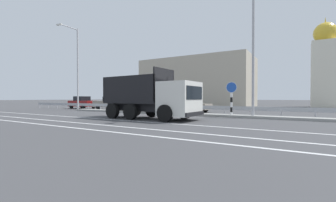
% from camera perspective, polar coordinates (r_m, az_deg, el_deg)
% --- Properties ---
extents(ground_plane, '(320.00, 320.00, 0.00)m').
position_cam_1_polar(ground_plane, '(17.05, 0.84, -4.04)').
color(ground_plane, '#424244').
extents(lane_strip_0, '(48.07, 0.16, 0.01)m').
position_cam_1_polar(lane_strip_0, '(14.13, -9.02, -5.04)').
color(lane_strip_0, silver).
rests_on(lane_strip_0, ground_plane).
extents(lane_strip_1, '(48.07, 0.16, 0.01)m').
position_cam_1_polar(lane_strip_1, '(12.40, -16.19, -5.87)').
color(lane_strip_1, silver).
rests_on(lane_strip_1, ground_plane).
extents(lane_strip_2, '(48.07, 0.16, 0.01)m').
position_cam_1_polar(lane_strip_2, '(11.44, -21.76, -6.46)').
color(lane_strip_2, silver).
rests_on(lane_strip_2, ground_plane).
extents(median_island, '(26.44, 1.10, 0.18)m').
position_cam_1_polar(median_island, '(18.91, 4.08, -3.29)').
color(median_island, gray).
rests_on(median_island, ground_plane).
extents(median_guardrail, '(48.07, 0.09, 0.78)m').
position_cam_1_polar(median_guardrail, '(19.97, 5.66, -1.70)').
color(median_guardrail, '#9EA0A5').
rests_on(median_guardrail, ground_plane).
extents(dump_truck, '(7.01, 2.86, 3.37)m').
position_cam_1_polar(dump_truck, '(14.95, -2.01, 0.11)').
color(dump_truck, silver).
rests_on(dump_truck, ground_plane).
extents(median_road_sign, '(0.82, 0.16, 2.63)m').
position_cam_1_polar(median_road_sign, '(17.43, 15.80, 0.71)').
color(median_road_sign, white).
rests_on(median_road_sign, ground_plane).
extents(street_lamp_0, '(0.71, 2.61, 9.40)m').
position_cam_1_polar(street_lamp_0, '(28.01, -22.25, 8.52)').
color(street_lamp_0, '#ADADB2').
rests_on(street_lamp_0, ground_plane).
extents(street_lamp_1, '(0.71, 2.71, 10.72)m').
position_cam_1_polar(street_lamp_1, '(17.37, 20.70, 15.69)').
color(street_lamp_1, '#ADADB2').
rests_on(street_lamp_1, ground_plane).
extents(parked_car_0, '(4.08, 1.88, 1.65)m').
position_cam_1_polar(parked_car_0, '(32.41, -20.91, -0.37)').
color(parked_car_0, maroon).
rests_on(parked_car_0, ground_plane).
extents(parked_car_1, '(4.96, 2.24, 1.59)m').
position_cam_1_polar(parked_car_1, '(28.36, -13.84, -0.52)').
color(parked_car_1, gray).
rests_on(parked_car_1, ground_plane).
extents(parked_car_2, '(4.58, 1.99, 1.47)m').
position_cam_1_polar(parked_car_2, '(24.87, -5.45, -0.82)').
color(parked_car_2, gray).
rests_on(parked_car_2, ground_plane).
extents(parked_car_3, '(4.06, 2.05, 1.25)m').
position_cam_1_polar(parked_car_3, '(22.52, 5.77, -1.19)').
color(parked_car_3, gray).
rests_on(parked_car_3, ground_plane).
extents(background_building_0, '(18.68, 9.21, 8.16)m').
position_cam_1_polar(background_building_0, '(40.01, 7.33, 4.57)').
color(background_building_0, '#B7AD99').
rests_on(background_building_0, ground_plane).
extents(church_tower, '(3.60, 3.60, 13.87)m').
position_cam_1_polar(church_tower, '(42.38, 35.01, 7.31)').
color(church_tower, silver).
rests_on(church_tower, ground_plane).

